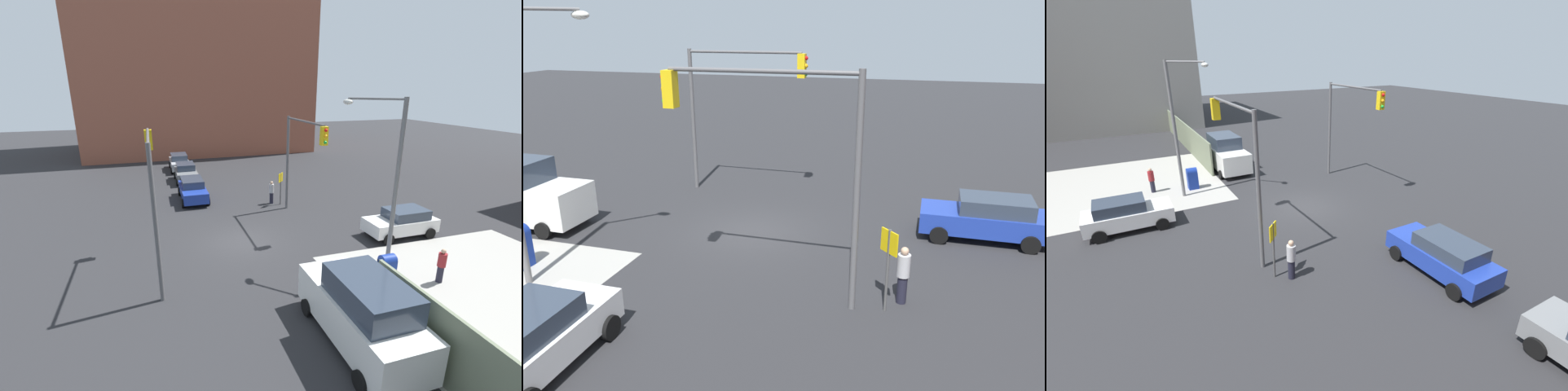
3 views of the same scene
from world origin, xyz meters
TOP-DOWN VIEW (x-y plane):
  - ground_plane at (0.00, 0.00)m, footprint 120.00×120.00m
  - sidewalk_corner at (9.00, 9.00)m, footprint 12.00×12.00m
  - building_brick_west at (-32.00, 2.08)m, footprint 16.00×28.00m
  - traffic_signal_nw_corner at (-2.40, 4.50)m, footprint 5.51×0.36m
  - traffic_signal_se_corner at (2.37, -4.50)m, footprint 5.57×0.36m
  - street_lamp_corner at (4.94, 5.54)m, footprint 2.06×1.99m
  - warning_sign_two_way at (-5.40, 4.36)m, footprint 0.48×0.48m
  - mailbox_blue at (6.20, 5.00)m, footprint 0.56×0.64m
  - coupe_white at (1.97, 9.13)m, footprint 2.02×4.12m
  - sedan_blue at (-8.41, -1.68)m, footprint 4.46×2.02m
  - hatchback_silver at (-18.88, -1.79)m, footprint 4.37×2.02m
  - hatchback_gray at (-14.17, -1.62)m, footprint 3.89×2.02m
  - van_white_delivery at (9.10, 1.80)m, footprint 5.40×2.32m
  - pedestrian_crossing at (6.80, 7.40)m, footprint 0.36×0.36m
  - pedestrian_waiting at (-5.80, 3.80)m, footprint 0.36×0.36m

SIDE VIEW (x-z plane):
  - ground_plane at x=0.00m, z-range 0.00..0.00m
  - sidewalk_corner at x=9.00m, z-range 0.00..0.01m
  - mailbox_blue at x=6.20m, z-range 0.05..1.48m
  - pedestrian_crossing at x=6.80m, z-range 0.03..1.65m
  - hatchback_gray at x=-14.17m, z-range 0.03..1.65m
  - coupe_white at x=1.97m, z-range 0.03..1.65m
  - hatchback_silver at x=-18.88m, z-range 0.03..1.65m
  - sedan_blue at x=-8.41m, z-range 0.03..1.65m
  - pedestrian_waiting at x=-5.80m, z-range 0.03..1.74m
  - van_white_delivery at x=9.10m, z-range -0.03..2.59m
  - warning_sign_two_way at x=-5.40m, z-range 0.44..2.84m
  - traffic_signal_nw_corner at x=-2.40m, z-range 1.38..7.88m
  - traffic_signal_se_corner at x=2.37m, z-range 1.39..7.89m
  - street_lamp_corner at x=4.94m, z-range 0.70..8.70m
  - building_brick_west at x=-32.00m, z-range 0.00..21.13m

